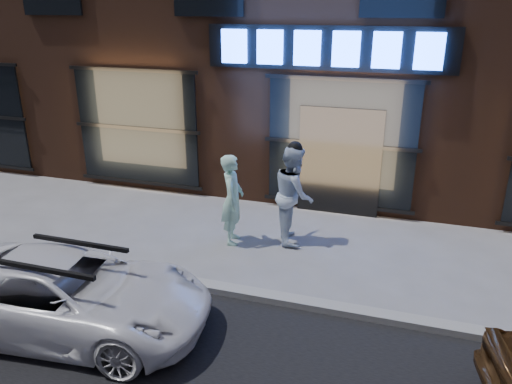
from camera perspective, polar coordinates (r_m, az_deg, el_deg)
ground at (r=8.11m, az=4.71°, el=-12.76°), size 90.00×90.00×0.00m
curb at (r=8.07m, az=4.72°, el=-12.41°), size 60.00×0.25×0.12m
man_bowtie at (r=9.69m, az=-2.71°, el=-0.85°), size 0.57×0.74×1.80m
man_cap at (r=9.76m, az=4.33°, el=-0.26°), size 1.01×1.14×1.95m
white_suv at (r=7.77m, az=-20.68°, el=-10.85°), size 4.29×2.32×1.14m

